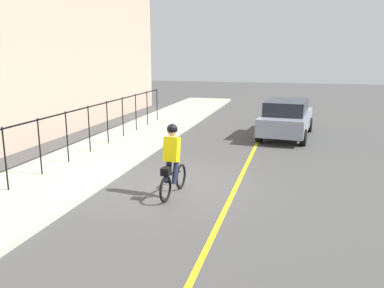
# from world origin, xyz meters

# --- Properties ---
(ground_plane) EXTENTS (80.00, 80.00, 0.00)m
(ground_plane) POSITION_xyz_m (0.00, 0.00, 0.00)
(ground_plane) COLOR #464645
(lane_line_centre) EXTENTS (36.00, 0.12, 0.01)m
(lane_line_centre) POSITION_xyz_m (0.00, -1.60, 0.00)
(lane_line_centre) COLOR yellow
(lane_line_centre) RESTS_ON ground
(sidewalk) EXTENTS (40.00, 3.20, 0.15)m
(sidewalk) POSITION_xyz_m (0.00, 3.40, 0.07)
(sidewalk) COLOR #A7B49B
(sidewalk) RESTS_ON ground
(iron_fence) EXTENTS (16.56, 0.04, 1.60)m
(iron_fence) POSITION_xyz_m (1.00, 3.80, 1.28)
(iron_fence) COLOR black
(iron_fence) RESTS_ON sidewalk
(cyclist_lead) EXTENTS (1.71, 0.38, 1.83)m
(cyclist_lead) POSITION_xyz_m (-0.72, -0.17, 0.91)
(cyclist_lead) COLOR black
(cyclist_lead) RESTS_ON ground
(patrol_sedan) EXTENTS (4.55, 2.26, 1.58)m
(patrol_sedan) POSITION_xyz_m (7.43, -2.64, 0.82)
(patrol_sedan) COLOR #868EA0
(patrol_sedan) RESTS_ON ground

